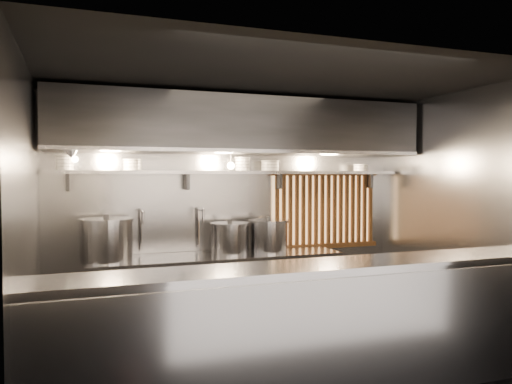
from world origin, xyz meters
TOP-DOWN VIEW (x-y plane):
  - floor at (0.00, 0.00)m, footprint 4.50×4.50m
  - ceiling at (0.00, 0.00)m, footprint 4.50×4.50m
  - wall_back at (0.00, 1.50)m, footprint 4.50×0.00m
  - wall_left at (-2.25, 0.00)m, footprint 0.00×3.00m
  - wall_right at (2.25, 0.00)m, footprint 0.00×3.00m
  - serving_counter at (0.00, -0.96)m, footprint 4.50×0.56m
  - cooking_bench at (-0.30, 1.13)m, footprint 3.00×0.70m
  - bowl_shelf at (0.00, 1.32)m, footprint 4.40×0.34m
  - exhaust_hood at (0.00, 1.10)m, footprint 4.40×0.81m
  - wood_screen at (1.30, 1.45)m, footprint 1.56×0.09m
  - faucet_left at (-1.15, 1.37)m, footprint 0.04×0.30m
  - faucet_right at (-0.45, 1.37)m, footprint 0.04×0.30m
  - heat_lamp at (-1.90, 0.85)m, footprint 0.25×0.35m
  - pendant_bulb at (-0.10, 1.20)m, footprint 0.09×0.09m
  - stock_pot_left at (-1.55, 1.14)m, footprint 0.77×0.77m
  - stock_pot_mid at (-0.14, 1.14)m, footprint 0.53×0.53m
  - stock_pot_right at (0.36, 1.13)m, footprint 0.65×0.65m
  - bowl_stack_0 at (-1.97, 1.32)m, footprint 0.20×0.20m
  - bowl_stack_1 at (-1.25, 1.32)m, footprint 0.22×0.22m
  - bowl_stack_2 at (0.09, 1.32)m, footprint 0.20×0.20m
  - bowl_stack_3 at (0.45, 1.32)m, footprint 0.24×0.24m
  - bowl_stack_4 at (1.77, 1.32)m, footprint 0.20×0.20m

SIDE VIEW (x-z plane):
  - floor at x=0.00m, z-range 0.00..0.00m
  - cooking_bench at x=-0.30m, z-range 0.00..0.90m
  - serving_counter at x=0.00m, z-range 0.00..1.13m
  - stock_pot_mid at x=-0.14m, z-range 0.88..1.30m
  - stock_pot_right at x=0.36m, z-range 0.88..1.32m
  - stock_pot_left at x=-1.55m, z-range 0.88..1.39m
  - faucet_left at x=-1.15m, z-range 1.06..1.56m
  - faucet_right at x=-0.45m, z-range 1.06..1.56m
  - wood_screen at x=1.30m, z-range 0.86..1.90m
  - wall_back at x=0.00m, z-range -0.85..3.65m
  - wall_left at x=-2.25m, z-range -0.10..2.90m
  - wall_right at x=2.25m, z-range -0.10..2.90m
  - bowl_shelf at x=0.00m, z-range 1.86..1.90m
  - bowl_stack_4 at x=1.77m, z-range 1.90..1.99m
  - pendant_bulb at x=-0.10m, z-range 1.87..2.05m
  - bowl_stack_3 at x=0.45m, z-range 1.90..2.03m
  - bowl_stack_1 at x=-1.25m, z-range 1.90..2.03m
  - bowl_stack_0 at x=-1.97m, z-range 1.90..2.07m
  - bowl_stack_2 at x=0.09m, z-range 1.90..2.07m
  - heat_lamp at x=-1.90m, z-range 1.97..2.17m
  - exhaust_hood at x=0.00m, z-range 2.10..2.75m
  - ceiling at x=0.00m, z-range 2.80..2.80m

